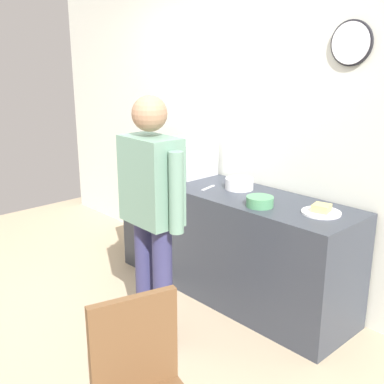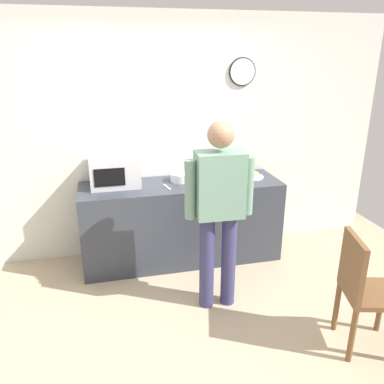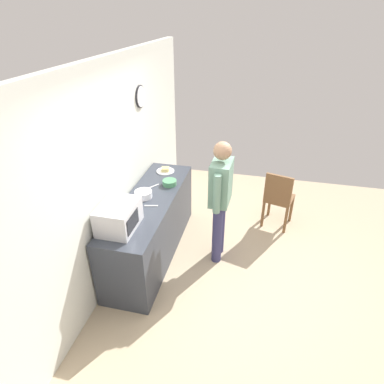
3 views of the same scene
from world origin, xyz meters
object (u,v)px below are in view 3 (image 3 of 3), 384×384
sandwich_plate (165,170)px  cereal_bowl (143,194)px  person_standing (220,194)px  fork_utensil (151,206)px  microwave (119,216)px  spoon_utensil (154,186)px  wooden_chair (278,197)px  salad_bowl (170,183)px

sandwich_plate → cereal_bowl: 0.79m
person_standing → cereal_bowl: bearing=97.1°
fork_utensil → microwave: bearing=159.5°
sandwich_plate → person_standing: (-0.66, -0.93, 0.09)m
microwave → spoon_utensil: (1.00, -0.05, -0.15)m
sandwich_plate → fork_utensil: bearing=-173.1°
cereal_bowl → wooden_chair: bearing=-59.7°
spoon_utensil → wooden_chair: (0.72, -1.72, -0.37)m
wooden_chair → spoon_utensil: bearing=112.7°
salad_bowl → sandwich_plate: bearing=25.1°
salad_bowl → wooden_chair: size_ratio=0.21×
salad_bowl → wooden_chair: salad_bowl is taller
wooden_chair → cereal_bowl: bearing=120.3°
cereal_bowl → fork_utensil: size_ratio=1.32×
spoon_utensil → fork_utensil: bearing=-164.5°
spoon_utensil → wooden_chair: 1.90m
cereal_bowl → microwave: bearing=178.3°
wooden_chair → fork_utensil: bearing=127.3°
wooden_chair → sandwich_plate: bearing=98.1°
spoon_utensil → salad_bowl: bearing=-65.2°
sandwich_plate → wooden_chair: size_ratio=0.28×
microwave → sandwich_plate: bearing=-2.8°
sandwich_plate → salad_bowl: salad_bowl is taller
salad_bowl → person_standing: (-0.28, -0.75, 0.07)m
microwave → wooden_chair: 2.52m
salad_bowl → person_standing: bearing=-110.2°
fork_utensil → wooden_chair: wooden_chair is taller
sandwich_plate → wooden_chair: (0.24, -1.70, -0.38)m
salad_bowl → fork_utensil: salad_bowl is taller
sandwich_plate → person_standing: 1.15m
salad_bowl → person_standing: person_standing is taller
salad_bowl → cereal_bowl: bearing=149.7°
person_standing → microwave: bearing=128.9°
microwave → sandwich_plate: microwave is taller
cereal_bowl → fork_utensil: cereal_bowl is taller
microwave → spoon_utensil: 1.01m
microwave → person_standing: size_ratio=0.30×
fork_utensil → sandwich_plate: bearing=6.9°
wooden_chair → person_standing: bearing=139.6°
salad_bowl → fork_utensil: size_ratio=1.15×
sandwich_plate → fork_utensil: sandwich_plate is taller
microwave → salad_bowl: microwave is taller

